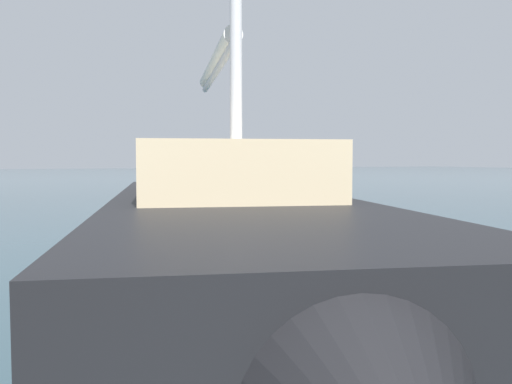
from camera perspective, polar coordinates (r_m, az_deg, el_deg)
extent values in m
plane|color=#334C56|center=(18.74, -5.59, -1.44)|extent=(160.00, 160.00, 0.00)
ellipsoid|color=#19723F|center=(18.95, -8.49, -1.04)|extent=(4.26, 2.06, 0.24)
torus|color=black|center=(19.00, -8.25, -0.72)|extent=(0.76, 0.76, 0.04)
cylinder|color=black|center=(18.24, -11.80, -0.90)|extent=(0.18, 0.18, 0.02)
cylinder|color=red|center=(18.95, -8.39, 0.18)|extent=(0.33, 0.33, 0.57)
sphere|color=tan|center=(18.93, -8.40, 1.37)|extent=(0.21, 0.21, 0.21)
cylinder|color=black|center=(18.83, -8.89, 0.32)|extent=(0.73, 1.98, 0.03)
ellipsoid|color=red|center=(17.98, -7.00, 0.20)|extent=(0.17, 0.39, 0.17)
ellipsoid|color=red|center=(19.70, -10.62, 0.44)|extent=(0.17, 0.39, 0.17)
cylinder|color=tan|center=(18.68, -8.12, 0.39)|extent=(0.26, 0.25, 0.34)
cylinder|color=tan|center=(19.12, -9.05, 0.45)|extent=(0.17, 0.31, 0.34)
cube|color=black|center=(6.26, -2.85, -5.70)|extent=(4.46, 8.74, 1.16)
cube|color=#C6B28C|center=(6.60, -3.30, 2.36)|extent=(2.73, 4.04, 0.59)
cylinder|color=silver|center=(7.56, -4.09, 12.26)|extent=(1.05, 3.83, 0.09)
cylinder|color=white|center=(7.58, -4.09, 13.01)|extent=(1.06, 3.48, 0.20)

